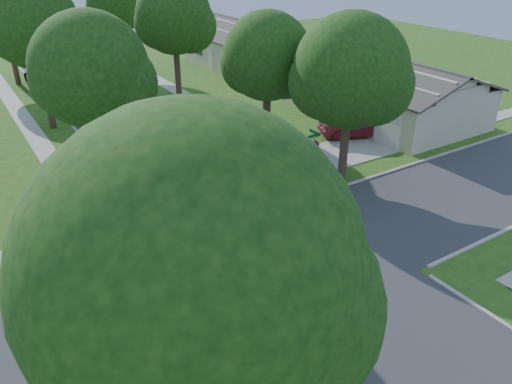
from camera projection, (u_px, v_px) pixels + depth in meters
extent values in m
plane|color=#295517|center=(292.00, 255.00, 20.40)|extent=(100.00, 100.00, 0.00)
cube|color=#333335|center=(292.00, 255.00, 20.40)|extent=(7.00, 100.00, 0.02)
cube|color=#9E9B91|center=(170.00, 87.00, 42.75)|extent=(1.20, 40.00, 0.04)
cube|color=#9E9B91|center=(18.00, 111.00, 36.93)|extent=(1.20, 40.00, 0.04)
cube|color=#9E9B91|center=(329.00, 156.00, 29.47)|extent=(8.80, 3.60, 0.05)
cube|color=gray|center=(258.00, 348.00, 14.02)|extent=(0.06, 0.06, 2.70)
cylinder|color=white|center=(258.00, 326.00, 13.65)|extent=(1.05, 0.02, 1.05)
cylinder|color=red|center=(258.00, 326.00, 13.65)|extent=(0.90, 0.03, 0.90)
cube|color=red|center=(258.00, 339.00, 13.87)|extent=(0.34, 0.03, 0.12)
cube|color=white|center=(258.00, 339.00, 13.87)|extent=(0.30, 0.03, 0.08)
cube|color=#0C5426|center=(258.00, 310.00, 13.39)|extent=(0.80, 0.02, 0.16)
cube|color=#0C5426|center=(258.00, 305.00, 13.30)|extent=(0.02, 0.80, 0.16)
cube|color=gray|center=(313.00, 161.00, 25.54)|extent=(0.06, 0.06, 2.70)
cylinder|color=white|center=(314.00, 146.00, 25.17)|extent=(1.05, 0.02, 1.05)
cylinder|color=red|center=(314.00, 146.00, 25.17)|extent=(0.90, 0.03, 0.90)
cube|color=red|center=(313.00, 155.00, 25.39)|extent=(0.34, 0.03, 0.12)
cube|color=white|center=(313.00, 155.00, 25.39)|extent=(0.30, 0.03, 0.08)
cube|color=#0C5426|center=(314.00, 136.00, 24.91)|extent=(0.80, 0.02, 0.16)
cube|color=#0C5426|center=(315.00, 132.00, 24.83)|extent=(0.02, 0.80, 0.16)
cylinder|color=#38281C|center=(267.00, 125.00, 28.47)|extent=(0.44, 0.44, 3.95)
sphere|color=#123A0E|center=(267.00, 56.00, 26.67)|extent=(4.80, 4.80, 4.80)
sphere|color=#123A0E|center=(285.00, 67.00, 26.99)|extent=(3.46, 3.46, 3.46)
sphere|color=#123A0E|center=(250.00, 64.00, 27.00)|extent=(3.26, 3.26, 3.26)
cylinder|color=#38281C|center=(178.00, 77.00, 37.37)|extent=(0.44, 0.44, 4.30)
sphere|color=#123A0E|center=(174.00, 16.00, 35.35)|extent=(5.40, 5.40, 5.40)
sphere|color=#123A0E|center=(190.00, 26.00, 35.71)|extent=(3.89, 3.89, 3.89)
sphere|color=#123A0E|center=(160.00, 24.00, 35.72)|extent=(3.67, 3.67, 3.67)
cylinder|color=#38281C|center=(120.00, 48.00, 47.11)|extent=(0.44, 0.44, 4.20)
sphere|color=#123A0E|center=(115.00, 2.00, 45.21)|extent=(5.00, 5.00, 5.00)
sphere|color=#123A0E|center=(127.00, 9.00, 45.54)|extent=(3.60, 3.60, 3.60)
sphere|color=#123A0E|center=(105.00, 7.00, 45.55)|extent=(3.40, 3.40, 3.40)
cylinder|color=#38281C|center=(104.00, 158.00, 23.91)|extent=(0.44, 0.44, 4.25)
sphere|color=#123A0E|center=(90.00, 70.00, 21.95)|extent=(5.20, 5.20, 5.20)
sphere|color=#123A0E|center=(116.00, 84.00, 22.30)|extent=(3.74, 3.74, 3.74)
sphere|color=#123A0E|center=(70.00, 81.00, 22.31)|extent=(3.54, 3.54, 3.54)
cylinder|color=#38281C|center=(47.00, 95.00, 32.84)|extent=(0.44, 0.44, 4.44)
sphere|color=#123A0E|center=(33.00, 24.00, 30.75)|extent=(5.60, 5.60, 5.60)
sphere|color=#123A0E|center=(54.00, 35.00, 31.12)|extent=(4.03, 4.03, 4.03)
sphere|color=#123A0E|center=(18.00, 33.00, 31.13)|extent=(3.81, 3.81, 3.81)
cylinder|color=#38281C|center=(14.00, 62.00, 42.69)|extent=(0.44, 0.44, 3.90)
sphere|color=#123A0E|center=(3.00, 15.00, 40.95)|extent=(4.60, 4.60, 4.60)
sphere|color=#123A0E|center=(16.00, 23.00, 41.25)|extent=(3.31, 3.31, 3.31)
sphere|color=#123A0E|center=(194.00, 271.00, 8.56)|extent=(6.00, 6.00, 6.00)
sphere|color=#123A0E|center=(264.00, 303.00, 8.96)|extent=(4.32, 4.32, 4.32)
sphere|color=#123A0E|center=(132.00, 293.00, 8.97)|extent=(4.08, 4.08, 4.08)
cylinder|color=#38281C|center=(344.00, 150.00, 25.74)|extent=(0.44, 0.44, 3.54)
sphere|color=#123A0E|center=(351.00, 71.00, 23.85)|extent=(5.60, 5.60, 5.60)
sphere|color=#123A0E|center=(372.00, 85.00, 24.22)|extent=(4.03, 4.03, 4.03)
sphere|color=#123A0E|center=(327.00, 82.00, 24.23)|extent=(3.81, 3.81, 3.81)
cube|color=beige|center=(382.00, 96.00, 35.63)|extent=(8.00, 13.00, 2.80)
cube|color=#403C37|center=(406.00, 63.00, 35.64)|extent=(4.42, 13.60, 1.56)
cube|color=#403C37|center=(365.00, 71.00, 33.73)|extent=(4.42, 13.60, 1.56)
cube|color=silver|center=(381.00, 126.00, 30.92)|extent=(0.06, 3.20, 2.20)
cube|color=silver|center=(333.00, 108.00, 34.37)|extent=(0.06, 0.90, 2.00)
cube|color=#1E2633|center=(310.00, 91.00, 36.06)|extent=(0.06, 1.80, 1.10)
cube|color=beige|center=(250.00, 51.00, 49.09)|extent=(8.00, 13.00, 2.80)
cube|color=#403C37|center=(267.00, 28.00, 49.10)|extent=(4.42, 13.60, 1.56)
cube|color=#403C37|center=(231.00, 32.00, 47.19)|extent=(4.42, 13.60, 1.56)
cube|color=silver|center=(234.00, 68.00, 44.39)|extent=(0.06, 3.20, 2.20)
cube|color=silver|center=(210.00, 59.00, 47.84)|extent=(0.06, 0.90, 2.00)
cube|color=#1E2633|center=(198.00, 49.00, 49.53)|extent=(0.06, 1.80, 1.10)
imported|color=#511017|center=(357.00, 125.00, 32.04)|extent=(5.06, 3.42, 1.58)
imported|color=black|center=(127.00, 96.00, 37.62)|extent=(2.09, 4.85, 1.63)
imported|color=black|center=(38.00, 77.00, 43.07)|extent=(2.40, 5.12, 1.45)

